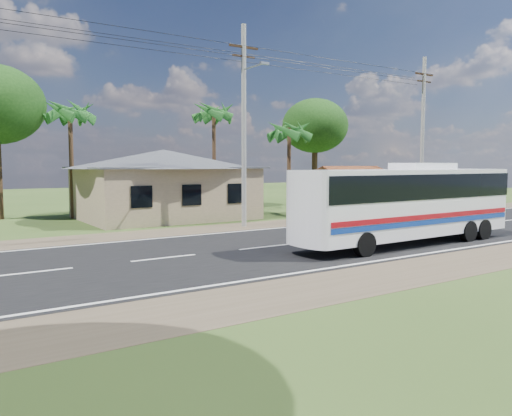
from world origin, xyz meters
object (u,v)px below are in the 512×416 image
(person, at_px, (364,205))
(waiting_shed, at_px, (351,175))
(motorcycle, at_px, (319,216))
(coach_bus, at_px, (408,198))

(person, bearing_deg, waiting_shed, -103.04)
(waiting_shed, bearing_deg, motorcycle, -150.63)
(motorcycle, bearing_deg, waiting_shed, -73.63)
(waiting_shed, distance_m, motorcycle, 6.69)
(waiting_shed, bearing_deg, coach_bus, -123.35)
(waiting_shed, distance_m, coach_bus, 13.38)
(coach_bus, height_order, person, coach_bus)
(coach_bus, relative_size, person, 6.14)
(person, bearing_deg, coach_bus, 75.18)
(coach_bus, relative_size, motorcycle, 7.35)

